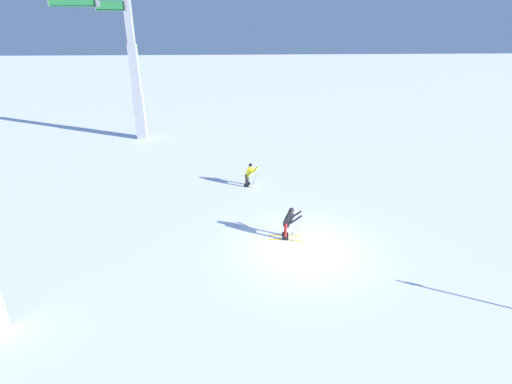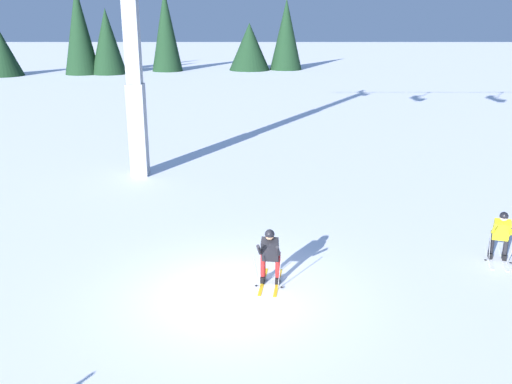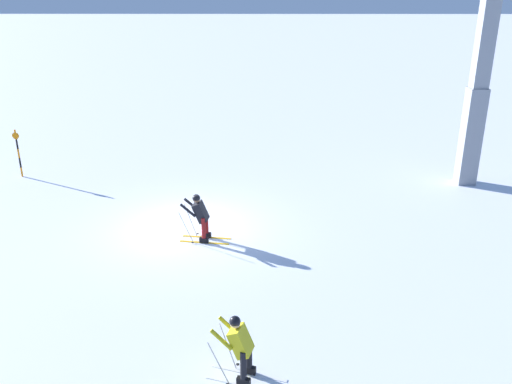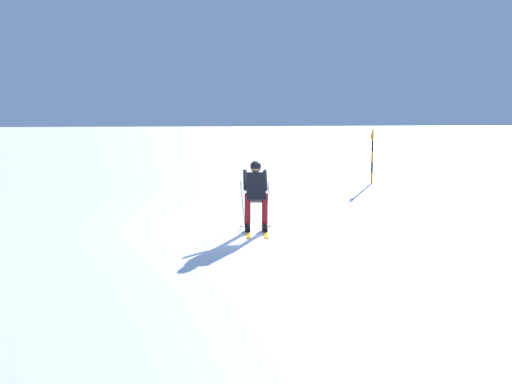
# 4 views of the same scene
# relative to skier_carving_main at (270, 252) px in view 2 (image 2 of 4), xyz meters

# --- Properties ---
(ground_plane) EXTENTS (260.00, 260.00, 0.00)m
(ground_plane) POSITION_rel_skier_carving_main_xyz_m (-0.95, -0.54, -0.89)
(ground_plane) COLOR white
(skier_carving_main) EXTENTS (0.78, 1.62, 1.66)m
(skier_carving_main) POSITION_rel_skier_carving_main_xyz_m (0.00, 0.00, 0.00)
(skier_carving_main) COLOR yellow
(skier_carving_main) RESTS_ON ground_plane
(lift_tower_near) EXTENTS (0.70, 2.69, 12.14)m
(lift_tower_near) POSITION_rel_skier_carving_main_xyz_m (-5.28, 10.18, 4.21)
(lift_tower_near) COLOR gray
(lift_tower_near) RESTS_ON ground_plane
(skier_distant_uphill) EXTENTS (0.99, 1.70, 1.58)m
(skier_distant_uphill) POSITION_rel_skier_carving_main_xyz_m (6.38, 1.46, -0.05)
(skier_distant_uphill) COLOR white
(skier_distant_uphill) RESTS_ON ground_plane
(tree_line_ridge) EXTENTS (35.96, 11.50, 9.68)m
(tree_line_ridge) POSITION_rel_skier_carving_main_xyz_m (-11.87, 54.52, 2.95)
(tree_line_ridge) COLOR black
(tree_line_ridge) RESTS_ON ground_plane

